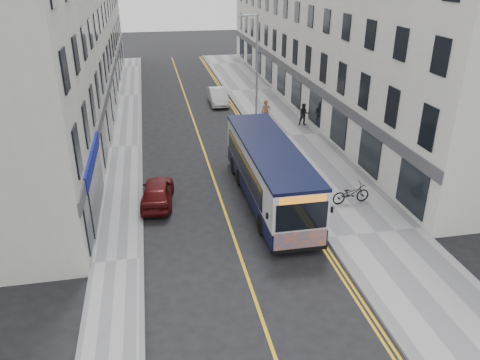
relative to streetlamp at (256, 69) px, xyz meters
name	(u,v)px	position (x,y,z in m)	size (l,w,h in m)	color
ground	(233,235)	(-4.17, -14.00, -4.38)	(140.00, 140.00, 0.00)	black
pavement_east	(290,136)	(2.08, -2.00, -4.32)	(4.50, 64.00, 0.12)	#949496
pavement_west	(125,147)	(-9.17, -2.00, -4.32)	(2.00, 64.00, 0.12)	#949496
kerb_east	(259,138)	(-0.17, -2.00, -4.32)	(0.18, 64.00, 0.13)	slate
kerb_west	(141,146)	(-8.17, -2.00, -4.32)	(0.18, 64.00, 0.13)	slate
road_centre_line	(201,143)	(-4.17, -2.00, -4.38)	(0.12, 64.00, 0.01)	gold
road_dbl_yellow_inner	(253,139)	(-0.62, -2.00, -4.38)	(0.10, 64.00, 0.01)	gold
road_dbl_yellow_outer	(255,139)	(-0.42, -2.00, -4.38)	(0.10, 64.00, 0.01)	gold
terrace_east	(323,23)	(7.33, 7.00, 2.12)	(6.00, 46.00, 13.00)	white
terrace_west	(65,29)	(-13.17, 7.00, 2.12)	(6.00, 46.00, 13.00)	silver
streetlamp	(256,69)	(0.00, 0.00, 0.00)	(1.32, 0.18, 8.00)	#969A9F
city_bus	(269,171)	(-1.82, -11.11, -2.73)	(2.43, 10.41, 3.02)	black
bicycle	(351,193)	(2.09, -12.33, -3.75)	(0.68, 1.95, 1.03)	black
pedestrian_near	(266,113)	(0.91, 0.45, -3.31)	(0.70, 0.46, 1.91)	#8E5B40
pedestrian_far	(304,114)	(3.67, -0.03, -3.45)	(0.79, 0.61, 1.62)	black
car_white	(218,96)	(-1.60, 7.27, -3.71)	(1.42, 4.09, 1.35)	silver
car_maroon	(157,192)	(-7.33, -10.33, -3.74)	(1.52, 3.78, 1.29)	#4F0D0E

